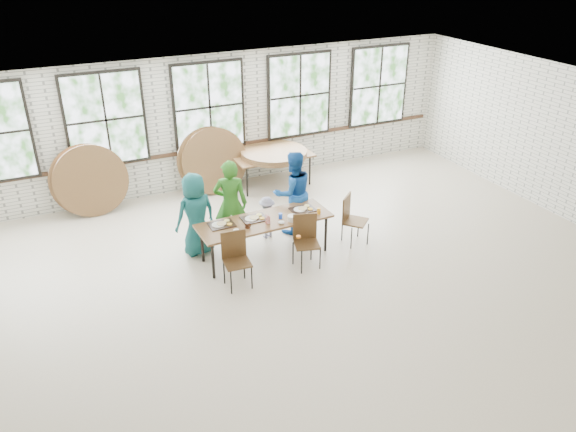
# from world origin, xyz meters

# --- Properties ---
(room) EXTENTS (12.00, 12.00, 12.00)m
(room) POSITION_xyz_m (0.00, 4.44, 1.83)
(room) COLOR beige
(room) RESTS_ON ground
(dining_table) EXTENTS (2.42, 0.87, 0.74)m
(dining_table) POSITION_xyz_m (-0.18, 0.99, 0.69)
(dining_table) COLOR brown
(dining_table) RESTS_ON ground
(chair_near_left) EXTENTS (0.45, 0.44, 0.95)m
(chair_near_left) POSITION_xyz_m (-0.96, 0.38, 0.56)
(chair_near_left) COLOR #493018
(chair_near_left) RESTS_ON ground
(chair_near_right) EXTENTS (0.52, 0.51, 0.95)m
(chair_near_right) POSITION_xyz_m (0.36, 0.44, 0.56)
(chair_near_right) COLOR #493018
(chair_near_right) RESTS_ON ground
(chair_spare) EXTENTS (0.58, 0.58, 0.95)m
(chair_spare) POSITION_xyz_m (1.49, 0.80, 0.56)
(chair_spare) COLOR #493018
(chair_spare) RESTS_ON ground
(adult_teal) EXTENTS (0.84, 0.63, 1.55)m
(adult_teal) POSITION_xyz_m (-1.24, 1.64, 0.78)
(adult_teal) COLOR #185A5C
(adult_teal) RESTS_ON ground
(adult_green) EXTENTS (0.73, 0.62, 1.70)m
(adult_green) POSITION_xyz_m (-0.57, 1.64, 0.85)
(adult_green) COLOR #296A1C
(adult_green) RESTS_ON ground
(toddler) EXTENTS (0.57, 0.37, 0.84)m
(toddler) POSITION_xyz_m (0.14, 1.64, 0.42)
(toddler) COLOR #1B143F
(toddler) RESTS_ON ground
(adult_blue) EXTENTS (0.81, 0.63, 1.66)m
(adult_blue) POSITION_xyz_m (0.70, 1.64, 0.83)
(adult_blue) COLOR #164D9E
(adult_blue) RESTS_ON ground
(storage_table) EXTENTS (1.80, 0.76, 0.74)m
(storage_table) POSITION_xyz_m (1.26, 3.82, 0.69)
(storage_table) COLOR brown
(storage_table) RESTS_ON ground
(tabletop_clutter) EXTENTS (1.99, 0.62, 0.11)m
(tabletop_clutter) POSITION_xyz_m (-0.11, 0.96, 0.77)
(tabletop_clutter) COLOR black
(tabletop_clutter) RESTS_ON dining_table
(round_tops_stacked) EXTENTS (1.50, 1.50, 0.13)m
(round_tops_stacked) POSITION_xyz_m (1.26, 3.82, 0.80)
(round_tops_stacked) COLOR brown
(round_tops_stacked) RESTS_ON storage_table
(round_tops_leaning) EXTENTS (4.22, 0.46, 1.49)m
(round_tops_leaning) POSITION_xyz_m (-1.42, 4.14, 0.73)
(round_tops_leaning) COLOR brown
(round_tops_leaning) RESTS_ON ground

